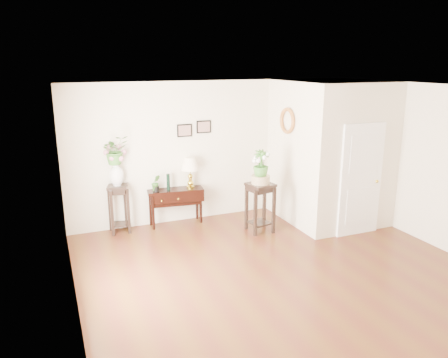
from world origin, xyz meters
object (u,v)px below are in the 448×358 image
console_table (176,207)px  plant_stand_b (260,207)px  table_lamp (190,170)px  plant_stand_a (119,209)px

console_table → plant_stand_b: (1.38, -0.97, 0.11)m
table_lamp → plant_stand_b: (1.06, -0.97, -0.60)m
console_table → plant_stand_a: 1.12m
table_lamp → plant_stand_b: 1.56m
table_lamp → plant_stand_a: (-1.43, 0.00, -0.61)m
plant_stand_a → table_lamp: bearing=0.0°
table_lamp → console_table: bearing=180.0°
plant_stand_b → table_lamp: bearing=137.5°
console_table → plant_stand_a: (-1.11, 0.00, 0.10)m
console_table → table_lamp: size_ratio=1.76×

